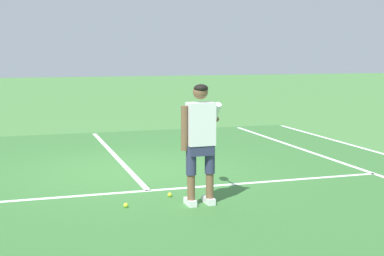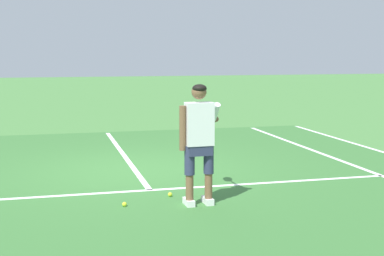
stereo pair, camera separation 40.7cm
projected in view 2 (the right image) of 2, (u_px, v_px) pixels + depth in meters
The scene contains 8 objects.
ground_plane at pixel (134, 170), 10.21m from camera, with size 80.00×80.00×0.00m, color #477F3D.
court_inner_surface at pixel (139, 176), 9.66m from camera, with size 10.98×11.14×0.00m, color #387033.
line_service at pixel (150, 190), 8.67m from camera, with size 8.23×0.10×0.01m, color white.
line_centre_service at pixel (123, 154), 11.74m from camera, with size 0.10×6.40×0.01m, color white.
line_singles_right at pixel (351, 164), 10.68m from camera, with size 0.10×10.74×0.01m, color white.
tennis_player at pixel (199, 136), 7.73m from camera, with size 0.62×1.13×1.71m.
tennis_ball_near_feet at pixel (124, 204), 7.75m from camera, with size 0.07×0.07×0.07m, color #CCE02D.
tennis_ball_by_baseline at pixel (170, 194), 8.29m from camera, with size 0.07×0.07×0.07m, color #CCE02D.
Camera 2 is at (-1.47, -9.96, 2.14)m, focal length 51.80 mm.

